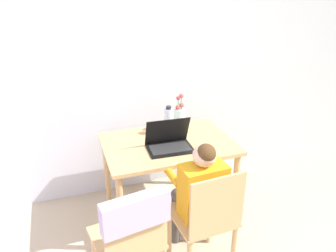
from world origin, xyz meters
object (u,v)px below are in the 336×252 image
chair_spare (132,231)px  laptop (169,141)px  chair_occupied (206,220)px  flower_vase (179,118)px  person_seated (199,190)px  water_bottle (169,121)px

chair_spare → laptop: size_ratio=2.37×
chair_occupied → flower_vase: flower_vase is taller
chair_occupied → person_seated: bearing=-90.0°
chair_spare → laptop: bearing=-133.0°
chair_spare → laptop: 0.87m
chair_occupied → water_bottle: bearing=-95.6°
chair_occupied → person_seated: (-0.01, 0.12, 0.16)m
person_seated → water_bottle: bearing=-96.5°
chair_occupied → laptop: (-0.05, 0.62, 0.31)m
chair_occupied → chair_spare: 0.55m
water_bottle → chair_spare: bearing=-120.3°
person_seated → flower_vase: (0.16, 0.78, 0.21)m
laptop → water_bottle: bearing=74.4°
water_bottle → person_seated: bearing=-93.1°
laptop → flower_vase: 0.36m
chair_occupied → laptop: laptop is taller
chair_occupied → person_seated: size_ratio=0.86×
person_seated → water_bottle: person_seated is taller
chair_spare → person_seated: 0.56m
laptop → water_bottle: water_bottle is taller
chair_spare → water_bottle: 1.13m
person_seated → laptop: 0.52m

